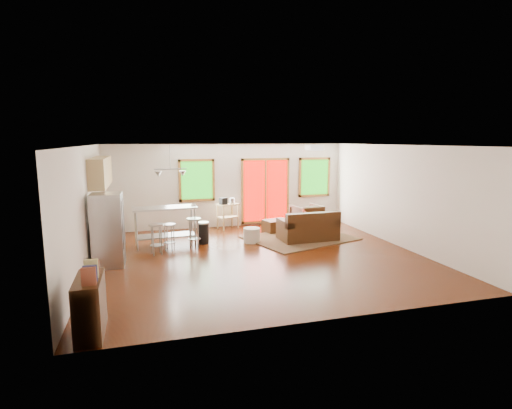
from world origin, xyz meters
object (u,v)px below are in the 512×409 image
object	(u,v)px
refrigerator	(108,230)
loveseat	(308,229)
island	(165,219)
kitchen_cart	(227,207)
rug	(300,238)
coffee_table	(309,223)
ottoman	(274,226)
armchair	(306,215)

from	to	relation	value
refrigerator	loveseat	bearing A→B (deg)	11.77
loveseat	island	distance (m)	3.84
refrigerator	island	xyz separation A→B (m)	(1.27, 1.38, -0.10)
island	kitchen_cart	world-z (taller)	island
rug	kitchen_cart	distance (m)	2.55
kitchen_cart	loveseat	bearing A→B (deg)	-47.86
coffee_table	refrigerator	xyz separation A→B (m)	(-5.33, -1.48, 0.45)
coffee_table	rug	bearing A→B (deg)	-141.07
ottoman	refrigerator	distance (m)	4.96
armchair	ottoman	bearing A→B (deg)	-0.66
kitchen_cart	ottoman	bearing A→B (deg)	-33.98
loveseat	coffee_table	bearing A→B (deg)	63.31
armchair	coffee_table	bearing A→B (deg)	62.77
rug	refrigerator	xyz separation A→B (m)	(-4.93, -1.15, 0.78)
armchair	ottoman	world-z (taller)	armchair
kitchen_cart	armchair	bearing A→B (deg)	-15.47
loveseat	ottoman	xyz separation A→B (m)	(-0.60, 1.20, -0.14)
rug	coffee_table	size ratio (longest dim) A/B	2.36
rug	coffee_table	world-z (taller)	coffee_table
coffee_table	ottoman	size ratio (longest dim) A/B	2.12
rug	ottoman	distance (m)	1.07
refrigerator	island	bearing A→B (deg)	49.15
coffee_table	kitchen_cart	bearing A→B (deg)	145.37
armchair	island	world-z (taller)	island
refrigerator	island	distance (m)	1.88
coffee_table	island	bearing A→B (deg)	-178.68
loveseat	refrigerator	xyz separation A→B (m)	(-5.06, -0.90, 0.47)
coffee_table	armchair	bearing A→B (deg)	72.51
loveseat	island	bearing A→B (deg)	170.81
loveseat	refrigerator	distance (m)	5.16
loveseat	coffee_table	distance (m)	0.64
coffee_table	island	size ratio (longest dim) A/B	0.70
loveseat	armchair	xyz separation A→B (m)	(0.52, 1.38, 0.09)
ottoman	island	size ratio (longest dim) A/B	0.33
island	rug	bearing A→B (deg)	-3.60
loveseat	refrigerator	world-z (taller)	refrigerator
coffee_table	refrigerator	distance (m)	5.55
coffee_table	island	distance (m)	4.07
loveseat	island	xyz separation A→B (m)	(-3.79, 0.48, 0.38)
rug	kitchen_cart	size ratio (longest dim) A/B	2.79
loveseat	refrigerator	bearing A→B (deg)	-171.84
rug	loveseat	world-z (taller)	loveseat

